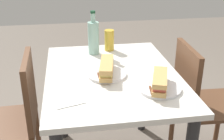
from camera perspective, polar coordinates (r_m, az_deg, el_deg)
The scene contains 12 objects.
dining_table at distance 1.75m, azimuth 0.00°, elevation -4.41°, with size 1.02×0.76×0.73m.
chair_far at distance 1.82m, azimuth -18.42°, elevation -8.71°, with size 0.41×0.41×0.86m.
chair_near at distance 1.98m, azimuth 16.61°, elevation -5.61°, with size 0.42×0.42×0.86m.
plate_near at distance 1.52m, azimuth 9.23°, elevation -3.58°, with size 0.22×0.22×0.01m, color white.
baguette_sandwich_near at distance 1.50m, azimuth 9.34°, elevation -2.18°, with size 0.24×0.14×0.07m.
knife_near at distance 1.51m, azimuth 7.42°, elevation -3.29°, with size 0.18×0.04×0.01m.
plate_far at distance 1.66m, azimuth -1.04°, elevation -0.86°, with size 0.22×0.22×0.01m, color white.
baguette_sandwich_far at distance 1.64m, azimuth -1.05°, elevation 0.46°, with size 0.26×0.12×0.07m.
knife_far at distance 1.64m, azimuth -2.73°, elevation -0.67°, with size 0.18×0.01×0.01m.
water_bottle at distance 1.96m, azimuth -3.65°, elevation 6.46°, with size 0.07×0.07×0.29m.
beer_glass at distance 2.03m, azimuth -0.54°, elevation 5.85°, with size 0.07×0.07×0.14m, color gold.
paper_napkin at distance 1.43m, azimuth -8.74°, elevation -5.70°, with size 0.14×0.14×0.00m, color white.
Camera 1 is at (-1.52, 0.24, 1.43)m, focal length 46.71 mm.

